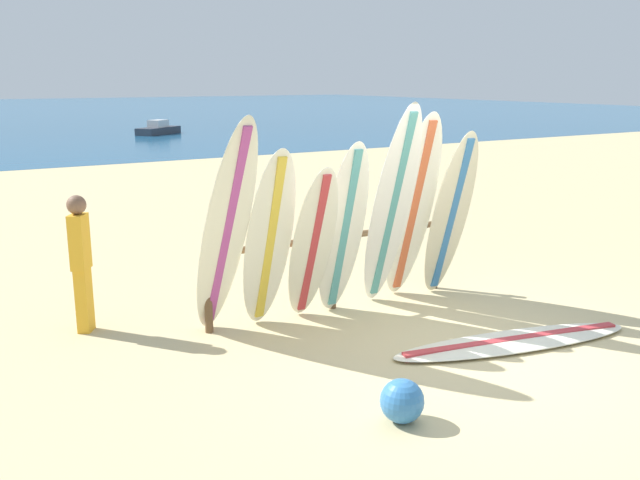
{
  "coord_description": "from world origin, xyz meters",
  "views": [
    {
      "loc": [
        -4.67,
        -4.89,
        2.77
      ],
      "look_at": [
        -0.39,
        2.26,
        0.8
      ],
      "focal_mm": 38.54,
      "sensor_mm": 36.0,
      "label": 1
    }
  ],
  "objects_px": {
    "surfboard_leaning_center": "(343,230)",
    "beach_ball": "(402,401)",
    "surfboard_leaning_center_right": "(391,209)",
    "beachgoer_standing": "(81,258)",
    "surfboard_rack": "(333,254)",
    "surfboard_leaning_left": "(269,240)",
    "surfboard_leaning_far_left": "(226,231)",
    "surfboard_lying_on_sand": "(514,341)",
    "surfboard_leaning_far_right": "(450,215)",
    "surfboard_leaning_center_left": "(313,245)",
    "surfboard_leaning_right": "(413,208)",
    "small_boat_offshore": "(158,129)"
  },
  "relations": [
    {
      "from": "surfboard_rack",
      "to": "surfboard_leaning_center",
      "type": "height_order",
      "value": "surfboard_leaning_center"
    },
    {
      "from": "surfboard_rack",
      "to": "surfboard_leaning_center_right",
      "type": "relative_size",
      "value": 1.32
    },
    {
      "from": "surfboard_leaning_left",
      "to": "beach_ball",
      "type": "distance_m",
      "value": 2.59
    },
    {
      "from": "surfboard_leaning_center_right",
      "to": "surfboard_lying_on_sand",
      "type": "height_order",
      "value": "surfboard_leaning_center_right"
    },
    {
      "from": "surfboard_rack",
      "to": "surfboard_leaning_center_left",
      "type": "bearing_deg",
      "value": -143.56
    },
    {
      "from": "beachgoer_standing",
      "to": "beach_ball",
      "type": "height_order",
      "value": "beachgoer_standing"
    },
    {
      "from": "surfboard_leaning_left",
      "to": "small_boat_offshore",
      "type": "height_order",
      "value": "surfboard_leaning_left"
    },
    {
      "from": "surfboard_lying_on_sand",
      "to": "surfboard_leaning_center_left",
      "type": "bearing_deg",
      "value": 132.95
    },
    {
      "from": "surfboard_leaning_far_left",
      "to": "beach_ball",
      "type": "xyz_separation_m",
      "value": [
        0.51,
        -2.38,
        -1.04
      ]
    },
    {
      "from": "surfboard_leaning_far_right",
      "to": "surfboard_leaning_right",
      "type": "bearing_deg",
      "value": 166.41
    },
    {
      "from": "surfboard_leaning_center_left",
      "to": "surfboard_rack",
      "type": "bearing_deg",
      "value": 36.44
    },
    {
      "from": "surfboard_leaning_far_left",
      "to": "surfboard_leaning_right",
      "type": "distance_m",
      "value": 2.52
    },
    {
      "from": "surfboard_leaning_far_left",
      "to": "surfboard_lying_on_sand",
      "type": "distance_m",
      "value": 3.28
    },
    {
      "from": "beachgoer_standing",
      "to": "beach_ball",
      "type": "distance_m",
      "value": 3.97
    },
    {
      "from": "surfboard_leaning_center",
      "to": "small_boat_offshore",
      "type": "relative_size",
      "value": 0.79
    },
    {
      "from": "surfboard_leaning_left",
      "to": "surfboard_leaning_center_left",
      "type": "height_order",
      "value": "surfboard_leaning_left"
    },
    {
      "from": "surfboard_rack",
      "to": "surfboard_leaning_far_left",
      "type": "relative_size",
      "value": 1.37
    },
    {
      "from": "surfboard_leaning_center_right",
      "to": "small_boat_offshore",
      "type": "bearing_deg",
      "value": 77.57
    },
    {
      "from": "surfboard_lying_on_sand",
      "to": "surfboard_leaning_far_right",
      "type": "bearing_deg",
      "value": 74.09
    },
    {
      "from": "surfboard_rack",
      "to": "surfboard_leaning_far_right",
      "type": "distance_m",
      "value": 1.59
    },
    {
      "from": "small_boat_offshore",
      "to": "beach_ball",
      "type": "distance_m",
      "value": 31.13
    },
    {
      "from": "surfboard_leaning_center",
      "to": "beach_ball",
      "type": "height_order",
      "value": "surfboard_leaning_center"
    },
    {
      "from": "small_boat_offshore",
      "to": "surfboard_rack",
      "type": "bearing_deg",
      "value": -103.7
    },
    {
      "from": "surfboard_leaning_far_left",
      "to": "beachgoer_standing",
      "type": "bearing_deg",
      "value": 138.45
    },
    {
      "from": "surfboard_leaning_center_left",
      "to": "beachgoer_standing",
      "type": "bearing_deg",
      "value": 154.13
    },
    {
      "from": "surfboard_leaning_far_left",
      "to": "surfboard_leaning_center_right",
      "type": "distance_m",
      "value": 2.08
    },
    {
      "from": "surfboard_leaning_left",
      "to": "surfboard_lying_on_sand",
      "type": "relative_size",
      "value": 0.72
    },
    {
      "from": "surfboard_leaning_center_left",
      "to": "beach_ball",
      "type": "distance_m",
      "value": 2.55
    },
    {
      "from": "surfboard_leaning_far_left",
      "to": "surfboard_leaning_center_right",
      "type": "relative_size",
      "value": 0.97
    },
    {
      "from": "beach_ball",
      "to": "surfboard_leaning_center_right",
      "type": "bearing_deg",
      "value": 55.66
    },
    {
      "from": "surfboard_leaning_center",
      "to": "surfboard_leaning_right",
      "type": "distance_m",
      "value": 1.04
    },
    {
      "from": "surfboard_leaning_center_left",
      "to": "beach_ball",
      "type": "relative_size",
      "value": 5.09
    },
    {
      "from": "beachgoer_standing",
      "to": "surfboard_lying_on_sand",
      "type": "bearing_deg",
      "value": -35.77
    },
    {
      "from": "surfboard_leaning_far_left",
      "to": "surfboard_leaning_far_right",
      "type": "xyz_separation_m",
      "value": [
        3.03,
        -0.05,
        -0.14
      ]
    },
    {
      "from": "surfboard_leaning_center",
      "to": "beachgoer_standing",
      "type": "xyz_separation_m",
      "value": [
        -2.74,
        1.07,
        -0.21
      ]
    },
    {
      "from": "surfboard_leaning_center_left",
      "to": "beachgoer_standing",
      "type": "height_order",
      "value": "surfboard_leaning_center_left"
    },
    {
      "from": "surfboard_leaning_left",
      "to": "beach_ball",
      "type": "relative_size",
      "value": 5.65
    },
    {
      "from": "small_boat_offshore",
      "to": "surfboard_leaning_left",
      "type": "bearing_deg",
      "value": -105.5
    },
    {
      "from": "surfboard_rack",
      "to": "surfboard_leaning_left",
      "type": "xyz_separation_m",
      "value": [
        -1.01,
        -0.3,
        0.35
      ]
    },
    {
      "from": "surfboard_leaning_left",
      "to": "small_boat_offshore",
      "type": "xyz_separation_m",
      "value": [
        7.69,
        27.71,
        -0.79
      ]
    },
    {
      "from": "surfboard_leaning_far_left",
      "to": "surfboard_lying_on_sand",
      "type": "bearing_deg",
      "value": -32.6
    },
    {
      "from": "beachgoer_standing",
      "to": "small_boat_offshore",
      "type": "height_order",
      "value": "beachgoer_standing"
    },
    {
      "from": "surfboard_leaning_center_right",
      "to": "beachgoer_standing",
      "type": "relative_size",
      "value": 1.64
    },
    {
      "from": "surfboard_leaning_center",
      "to": "surfboard_leaning_center_right",
      "type": "bearing_deg",
      "value": -11.66
    },
    {
      "from": "surfboard_lying_on_sand",
      "to": "surfboard_leaning_left",
      "type": "bearing_deg",
      "value": 140.01
    },
    {
      "from": "surfboard_leaning_right",
      "to": "surfboard_lying_on_sand",
      "type": "bearing_deg",
      "value": -88.18
    },
    {
      "from": "surfboard_leaning_far_left",
      "to": "surfboard_leaning_center_left",
      "type": "bearing_deg",
      "value": -0.15
    },
    {
      "from": "surfboard_leaning_center",
      "to": "beach_ball",
      "type": "relative_size",
      "value": 5.72
    },
    {
      "from": "surfboard_leaning_far_left",
      "to": "surfboard_leaning_right",
      "type": "bearing_deg",
      "value": 1.6
    },
    {
      "from": "surfboard_lying_on_sand",
      "to": "beach_ball",
      "type": "relative_size",
      "value": 7.86
    }
  ]
}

